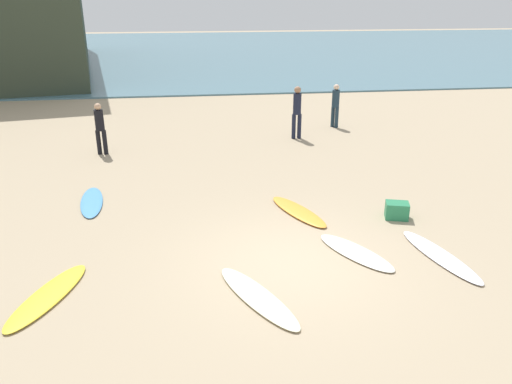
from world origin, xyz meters
TOP-DOWN VIEW (x-y plane):
  - ground_plane at (0.00, 0.00)m, footprint 120.00×120.00m
  - ocean_water at (0.00, 36.83)m, footprint 120.00×40.00m
  - surfboard_0 at (0.64, 2.28)m, footprint 1.29×2.12m
  - surfboard_1 at (-4.32, 3.53)m, footprint 0.79×2.06m
  - surfboard_2 at (-0.79, -1.14)m, footprint 1.47×2.27m
  - surfboard_3 at (1.37, 0.18)m, footprint 1.44×1.96m
  - surfboard_4 at (-4.36, -0.64)m, footprint 1.32×2.21m
  - surfboard_5 at (2.98, -0.18)m, footprint 0.98×2.37m
  - beachgoer_near at (1.92, 8.65)m, footprint 0.34×0.29m
  - beachgoer_mid at (3.70, 10.02)m, footprint 0.38×0.38m
  - beachgoer_far at (-4.64, 7.64)m, footprint 0.34×0.32m
  - beach_cooler at (2.83, 1.70)m, footprint 0.60×0.51m

SIDE VIEW (x-z plane):
  - ground_plane at x=0.00m, z-range 0.00..0.00m
  - surfboard_3 at x=1.37m, z-range 0.00..0.07m
  - surfboard_1 at x=-4.32m, z-range 0.00..0.07m
  - surfboard_5 at x=2.98m, z-range 0.00..0.07m
  - surfboard_4 at x=-4.36m, z-range 0.00..0.07m
  - surfboard_2 at x=-0.79m, z-range 0.00..0.07m
  - ocean_water at x=0.00m, z-range 0.00..0.08m
  - surfboard_0 at x=0.64m, z-range 0.00..0.09m
  - beach_cooler at x=2.83m, z-range 0.00..0.38m
  - beachgoer_mid at x=3.70m, z-range 0.09..1.73m
  - beachgoer_far at x=-4.64m, z-range 0.09..1.74m
  - beachgoer_near at x=1.92m, z-range 0.12..1.96m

